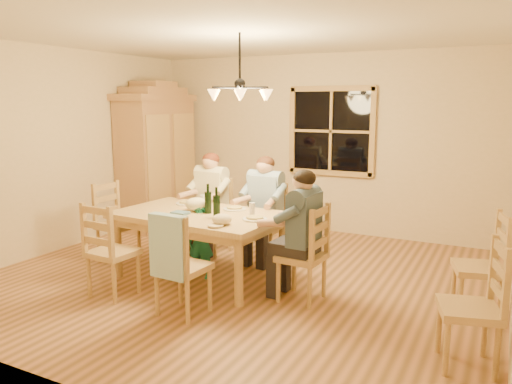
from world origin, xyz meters
The scene contains 31 objects.
floor centered at (0.00, 0.00, 0.00)m, with size 5.50×5.50×0.00m, color brown.
ceiling centered at (0.00, 0.00, 2.70)m, with size 5.50×5.00×0.02m, color white.
wall_back centered at (0.00, 2.50, 1.35)m, with size 5.50×0.02×2.70m, color beige.
wall_left centered at (-2.75, 0.00, 1.35)m, with size 0.02×5.00×2.70m, color beige.
window centered at (0.20, 2.47, 1.55)m, with size 1.30×0.06×1.30m.
chandelier centered at (0.00, 0.00, 2.08)m, with size 0.77×0.68×0.71m.
armoire centered at (-2.42, 1.60, 1.06)m, with size 0.66×1.40×2.30m.
dining_table centered at (-0.42, -0.20, 0.66)m, with size 1.90×1.23×0.76m.
chair_far_left centered at (-0.83, 0.69, 0.30)m, with size 0.46×0.45×0.99m.
chair_far_right centered at (-0.01, 0.64, 0.30)m, with size 0.46×0.45×0.99m.
chair_near_left centered at (-0.93, -1.04, 0.30)m, with size 0.46×0.45×0.99m.
chair_near_right centered at (-0.01, -1.10, 0.30)m, with size 0.46×0.45×0.99m.
chair_end_left centered at (-1.69, -0.13, 0.30)m, with size 0.45×0.46×0.99m.
chair_end_right centered at (0.85, -0.28, 0.30)m, with size 0.45×0.46×0.99m.
adult_woman centered at (-0.83, 0.69, 0.84)m, with size 0.41×0.44×0.87m.
adult_plaid_man centered at (-0.01, 0.64, 0.84)m, with size 0.41×0.44×0.87m.
adult_slate_man centered at (0.85, -0.28, 0.84)m, with size 0.44×0.41×0.87m.
towel centered at (-0.02, -1.29, 0.70)m, with size 0.38×0.10×0.58m, color #97BECD.
wine_bottle_a centered at (-0.31, -0.18, 0.93)m, with size 0.08×0.08×0.33m, color black.
wine_bottle_b centered at (-0.11, -0.32, 0.93)m, with size 0.08×0.08×0.33m, color black.
plate_woman centered at (-0.81, 0.12, 0.77)m, with size 0.26×0.26×0.02m, color white.
plate_plaid centered at (-0.14, 0.11, 0.77)m, with size 0.26×0.26×0.02m, color white.
plate_slate centered at (0.30, -0.24, 0.77)m, with size 0.26×0.26×0.02m, color white.
wine_glass_a centered at (-0.56, 0.10, 0.83)m, with size 0.06×0.06×0.14m, color silver.
wine_glass_b centered at (0.17, -0.05, 0.83)m, with size 0.06×0.06×0.14m, color silver.
cap centered at (0.10, -0.56, 0.82)m, with size 0.20×0.20×0.11m, color #CAB487.
napkin centered at (-0.55, -0.38, 0.78)m, with size 0.18×0.14×0.03m, color slate.
cloth_bundle centered at (-0.49, -0.14, 0.84)m, with size 0.28×0.22×0.15m, color beige.
child centered at (-0.41, -0.19, 0.42)m, with size 0.31×0.20×0.85m, color #1A7665.
chair_spare_front centered at (2.45, -0.92, 0.30)m, with size 0.52×0.54×0.99m.
chair_spare_back centered at (2.45, 0.13, 0.30)m, with size 0.52×0.53×0.99m.
Camera 1 is at (2.64, -4.76, 1.97)m, focal length 35.00 mm.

